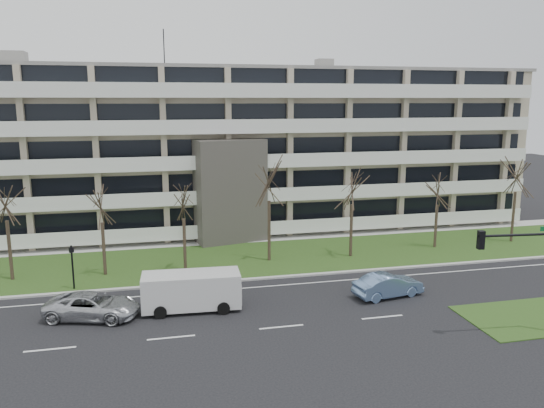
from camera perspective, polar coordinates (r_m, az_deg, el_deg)
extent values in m
plane|color=black|center=(30.03, 1.02, -13.08)|extent=(160.00, 160.00, 0.00)
cube|color=#2C4717|center=(41.97, -3.28, -5.90)|extent=(90.00, 10.00, 0.06)
cube|color=#B2B2AD|center=(37.28, -1.97, -8.06)|extent=(90.00, 0.35, 0.12)
cube|color=#B2B2AD|center=(47.18, -4.41, -3.97)|extent=(90.00, 2.00, 0.08)
cube|color=#2C4717|center=(34.36, 25.67, -10.97)|extent=(7.00, 5.00, 0.06)
cube|color=white|center=(35.91, -1.51, -8.92)|extent=(90.00, 0.12, 0.01)
cube|color=#B5A78C|center=(52.71, -5.67, 5.85)|extent=(60.00, 12.00, 15.00)
cube|color=gray|center=(52.56, -5.84, 14.18)|extent=(60.50, 12.50, 0.30)
cube|color=#4C4742|center=(46.22, -4.49, 1.38)|extent=(6.39, 3.69, 9.00)
cube|color=black|center=(46.52, -4.41, -1.70)|extent=(4.92, 1.19, 3.50)
cube|color=gray|center=(53.41, -26.00, 13.91)|extent=(2.00, 2.00, 1.20)
cylinder|color=black|center=(52.30, -11.54, 16.07)|extent=(0.10, 0.10, 3.50)
cube|color=black|center=(47.64, -4.62, -1.27)|extent=(58.00, 0.10, 1.80)
cube|color=white|center=(47.33, -4.47, -3.22)|extent=(58.00, 1.40, 0.22)
cube|color=white|center=(46.56, -4.36, -2.70)|extent=(58.00, 0.08, 1.00)
cube|color=black|center=(47.08, -4.68, 2.29)|extent=(58.00, 0.10, 1.80)
cube|color=white|center=(46.68, -4.53, 0.35)|extent=(58.00, 1.40, 0.22)
cube|color=white|center=(45.93, -4.42, 0.94)|extent=(58.00, 0.08, 1.00)
cube|color=black|center=(46.72, -4.74, 5.93)|extent=(58.00, 0.10, 1.80)
cube|color=white|center=(46.21, -4.58, 4.00)|extent=(58.00, 1.40, 0.22)
cube|color=white|center=(45.50, -4.48, 4.66)|extent=(58.00, 0.08, 1.00)
cube|color=black|center=(46.54, -4.80, 9.61)|extent=(58.00, 0.10, 1.80)
cube|color=white|center=(45.93, -4.64, 7.72)|extent=(58.00, 1.40, 0.22)
cube|color=white|center=(45.26, -4.53, 8.43)|extent=(58.00, 0.08, 1.00)
cube|color=black|center=(46.56, -4.86, 13.30)|extent=(58.00, 0.10, 1.80)
cube|color=white|center=(45.85, -4.70, 11.46)|extent=(58.00, 1.40, 0.22)
cube|color=white|center=(45.22, -4.59, 12.23)|extent=(58.00, 0.08, 1.00)
imported|color=silver|center=(32.56, -18.77, -10.34)|extent=(5.74, 3.81, 1.46)
imported|color=#7193C4|center=(34.85, 12.38, -8.53)|extent=(4.73, 2.35, 1.49)
cube|color=silver|center=(32.25, -8.66, -9.12)|extent=(5.86, 2.45, 2.02)
cube|color=black|center=(32.05, -8.70, -8.14)|extent=(5.42, 2.26, 0.75)
cube|color=silver|center=(32.44, -3.80, -9.19)|extent=(0.48, 2.04, 1.28)
cylinder|color=black|center=(31.60, -11.92, -11.33)|extent=(0.76, 0.31, 0.75)
cylinder|color=black|center=(33.57, -11.80, -9.95)|extent=(0.76, 0.31, 0.75)
cylinder|color=black|center=(31.63, -5.24, -11.10)|extent=(0.76, 0.31, 0.75)
cylinder|color=black|center=(33.61, -5.53, -9.74)|extent=(0.76, 0.31, 0.75)
cylinder|color=black|center=(30.03, 25.43, -3.01)|extent=(4.95, 0.64, 0.13)
cube|color=black|center=(28.92, 21.55, -3.61)|extent=(0.34, 0.34, 0.96)
sphere|color=red|center=(28.85, 21.59, -3.02)|extent=(0.19, 0.19, 0.19)
sphere|color=orange|center=(28.92, 21.55, -3.61)|extent=(0.19, 0.19, 0.19)
sphere|color=green|center=(29.00, 21.51, -4.19)|extent=(0.19, 0.19, 0.19)
cylinder|color=black|center=(37.37, -20.65, -6.42)|extent=(0.12, 0.12, 3.01)
cube|color=black|center=(37.04, -20.78, -4.64)|extent=(0.34, 0.31, 0.32)
sphere|color=red|center=(37.04, -20.78, -4.64)|extent=(0.14, 0.14, 0.14)
cylinder|color=#382B21|center=(40.78, -26.37, -4.52)|extent=(0.24, 0.24, 4.25)
cylinder|color=#382B21|center=(39.50, -17.64, -4.65)|extent=(0.24, 0.24, 3.85)
cylinder|color=#382B21|center=(39.26, -9.38, -4.34)|extent=(0.24, 0.24, 3.88)
cylinder|color=#382B21|center=(40.85, -0.31, -2.94)|extent=(0.24, 0.24, 4.75)
cylinder|color=#382B21|center=(42.50, 8.51, -2.86)|extent=(0.24, 0.24, 4.24)
cylinder|color=#382B21|center=(46.73, 17.21, -2.31)|extent=(0.24, 0.24, 3.70)
cylinder|color=#382B21|center=(50.94, 24.51, -1.29)|extent=(0.24, 0.24, 4.47)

